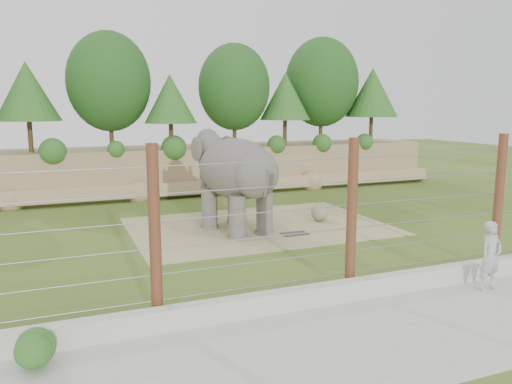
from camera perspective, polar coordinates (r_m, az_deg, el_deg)
name	(u,v)px	position (r m, az deg, el deg)	size (l,w,h in m)	color
ground	(278,247)	(17.25, 2.51, -6.29)	(90.00, 90.00, 0.00)	#39571D
back_embankment	(195,121)	(28.76, -6.97, 8.07)	(30.00, 5.52, 8.77)	#927F59
dirt_patch	(258,226)	(20.10, 0.25, -3.93)	(10.00, 7.00, 0.02)	tan
drain_grate	(295,234)	(18.89, 4.44, -4.78)	(1.00, 0.60, 0.03)	#262628
elephant	(236,183)	(19.03, -2.28, 1.03)	(1.99, 4.65, 3.76)	#615D58
stone_ball	(320,212)	(21.07, 7.30, -2.33)	(0.73, 0.73, 0.73)	#7C715E
retaining_wall	(360,288)	(13.02, 11.84, -10.74)	(26.00, 0.35, 0.50)	#BBB9AD
walkway	(412,330)	(11.64, 17.45, -14.84)	(26.00, 4.00, 0.01)	#BBB9AD
barrier_fence	(352,216)	(12.93, 10.88, -2.76)	(20.26, 0.26, 4.00)	#592014
walkway_shrub	(29,353)	(10.28, -24.54, -16.39)	(0.74, 0.74, 0.74)	#205D1F
zookeeper	(491,256)	(14.40, 25.25, -6.63)	(0.67, 0.44, 1.84)	silver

